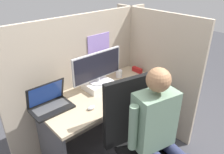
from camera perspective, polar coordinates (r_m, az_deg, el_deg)
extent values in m
cube|color=tan|center=(2.54, -6.93, -0.53)|extent=(1.90, 0.04, 1.48)
cube|color=#937AC6|center=(2.50, -3.41, 6.86)|extent=(0.31, 0.01, 0.39)
cube|color=#F4EA66|center=(2.68, 0.26, 5.31)|extent=(0.06, 0.01, 0.06)
cube|color=tan|center=(2.74, 10.51, 1.31)|extent=(0.04, 1.25, 1.48)
cube|color=tan|center=(2.32, -1.96, -4.29)|extent=(1.40, 0.63, 0.03)
cube|color=#4C4C51|center=(2.26, -15.38, -17.83)|extent=(0.03, 0.53, 0.68)
cube|color=#4C4C51|center=(2.92, 8.17, -5.69)|extent=(0.03, 0.53, 0.68)
cube|color=white|center=(2.38, -3.62, -2.04)|extent=(0.30, 0.23, 0.08)
cylinder|color=#B2B2B7|center=(2.36, -3.65, -1.12)|extent=(0.20, 0.20, 0.01)
cylinder|color=#B2B2B7|center=(2.35, -3.67, -0.54)|extent=(0.04, 0.04, 0.04)
cube|color=#B2B2B7|center=(2.28, -3.86, 2.97)|extent=(0.61, 0.02, 0.29)
cube|color=black|center=(2.27, -3.65, 2.87)|extent=(0.58, 0.00, 0.27)
cube|color=black|center=(2.12, -15.41, -7.95)|extent=(0.37, 0.24, 0.02)
cube|color=#424242|center=(2.13, -15.67, -7.49)|extent=(0.32, 0.13, 0.00)
cube|color=black|center=(2.12, -16.92, -4.14)|extent=(0.37, 0.07, 0.23)
cube|color=#1E3D93|center=(2.12, -16.86, -4.19)|extent=(0.33, 0.06, 0.20)
ellipsoid|color=silver|center=(2.05, -5.45, -7.96)|extent=(0.08, 0.05, 0.04)
cube|color=#A31919|center=(2.76, 6.58, 1.88)|extent=(0.05, 0.14, 0.06)
cone|color=orange|center=(2.28, 3.87, -3.90)|extent=(0.05, 0.11, 0.05)
cylinder|color=green|center=(2.32, 2.68, -3.28)|extent=(0.03, 0.02, 0.03)
cube|color=black|center=(1.93, 3.80, -9.10)|extent=(0.44, 0.15, 0.65)
cylinder|color=#282D4C|center=(2.04, 15.34, -17.82)|extent=(0.18, 0.33, 0.11)
cube|color=gray|center=(1.82, 10.96, -10.87)|extent=(0.38, 0.27, 0.50)
sphere|color=#9E704C|center=(1.62, 12.06, -0.72)|extent=(0.19, 0.19, 0.19)
cylinder|color=gray|center=(1.71, 5.53, -13.09)|extent=(0.07, 0.07, 0.40)
cylinder|color=gray|center=(1.94, 15.71, -8.83)|extent=(0.07, 0.07, 0.40)
cylinder|color=white|center=(2.61, 1.85, 0.90)|extent=(0.07, 0.07, 0.08)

